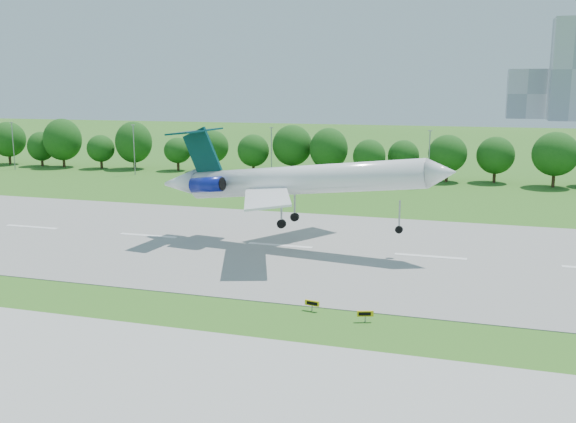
% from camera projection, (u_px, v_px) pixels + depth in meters
% --- Properties ---
extents(ground, '(600.00, 600.00, 0.00)m').
position_uv_depth(ground, '(204.00, 305.00, 63.52)').
color(ground, '#266219').
rests_on(ground, ground).
extents(runway, '(400.00, 45.00, 0.08)m').
position_uv_depth(runway, '(280.00, 246.00, 86.99)').
color(runway, gray).
rests_on(runway, ground).
extents(taxiway, '(400.00, 23.00, 0.08)m').
position_uv_depth(taxiway, '(103.00, 384.00, 46.60)').
color(taxiway, '#ADADA8').
rests_on(taxiway, ground).
extents(tree_line, '(288.40, 8.40, 10.40)m').
position_uv_depth(tree_line, '(367.00, 152.00, 148.74)').
color(tree_line, '#382314').
rests_on(tree_line, ground).
extents(light_poles, '(175.90, 0.25, 12.19)m').
position_uv_depth(light_poles, '(347.00, 156.00, 140.03)').
color(light_poles, gray).
rests_on(light_poles, ground).
extents(airliner, '(41.39, 29.87, 12.83)m').
position_uv_depth(airliner, '(289.00, 179.00, 85.07)').
color(airliner, white).
rests_on(airliner, ground).
extents(taxi_sign_centre, '(1.50, 0.63, 1.07)m').
position_uv_depth(taxi_sign_centre, '(365.00, 314.00, 58.85)').
color(taxi_sign_centre, gray).
rests_on(taxi_sign_centre, ground).
extents(taxi_sign_right, '(1.49, 0.42, 1.05)m').
position_uv_depth(taxi_sign_right, '(312.00, 303.00, 61.76)').
color(taxi_sign_right, gray).
rests_on(taxi_sign_right, ground).
extents(service_vehicle_a, '(3.50, 1.36, 1.14)m').
position_uv_depth(service_vehicle_a, '(283.00, 178.00, 147.44)').
color(service_vehicle_a, silver).
rests_on(service_vehicle_a, ground).
extents(service_vehicle_b, '(4.19, 2.29, 1.35)m').
position_uv_depth(service_vehicle_b, '(197.00, 176.00, 148.74)').
color(service_vehicle_b, white).
rests_on(service_vehicle_b, ground).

